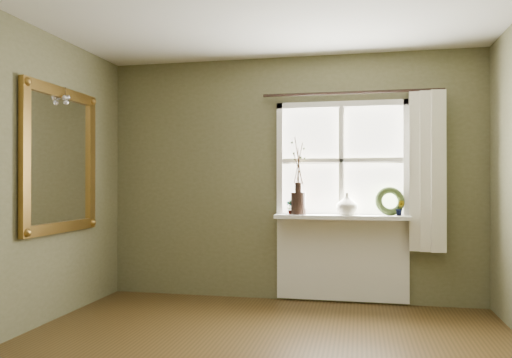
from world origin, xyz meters
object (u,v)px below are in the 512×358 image
object	(u,v)px
wreath	(390,204)
gilt_mirror	(61,160)
dark_jug	(298,203)
cream_vase	(347,204)

from	to	relation	value
wreath	gilt_mirror	distance (m)	3.22
dark_jug	cream_vase	world-z (taller)	dark_jug
gilt_mirror	cream_vase	bearing A→B (deg)	22.04
cream_vase	gilt_mirror	world-z (taller)	gilt_mirror
dark_jug	gilt_mirror	xyz separation A→B (m)	(-2.07, -1.04, 0.43)
gilt_mirror	dark_jug	bearing A→B (deg)	26.67
dark_jug	gilt_mirror	bearing A→B (deg)	-153.33
wreath	dark_jug	bearing A→B (deg)	172.46
dark_jug	cream_vase	distance (m)	0.50
dark_jug	wreath	distance (m)	0.93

